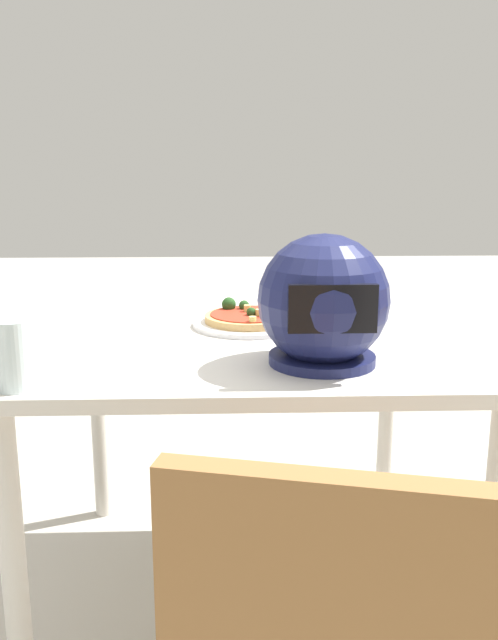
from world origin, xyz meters
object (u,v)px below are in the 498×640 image
drinking_glass (14,355)px  motorcycle_helmet (323,303)px  dining_table (248,361)px  pizza (249,316)px

drinking_glass → motorcycle_helmet: bearing=-166.3°
dining_table → motorcycle_helmet: size_ratio=3.98×
pizza → drinking_glass: (0.44, 0.48, 0.04)m
dining_table → drinking_glass: (0.44, 0.44, 0.15)m
pizza → motorcycle_helmet: motorcycle_helmet is taller
dining_table → pizza: size_ratio=4.65×
motorcycle_helmet → drinking_glass: bearing=13.7°
drinking_glass → pizza: bearing=-132.5°
pizza → drinking_glass: 0.66m
motorcycle_helmet → dining_table: bearing=-64.6°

